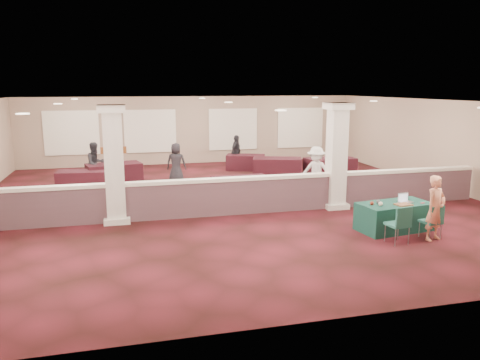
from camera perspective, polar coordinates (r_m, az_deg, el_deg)
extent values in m
plane|color=#4A121A|center=(15.17, -1.35, -2.66)|extent=(16.00, 16.00, 0.00)
cube|color=gray|center=(22.69, -5.82, 6.07)|extent=(16.00, 0.04, 3.20)
cube|color=gray|center=(7.43, 12.30, -5.19)|extent=(16.00, 0.04, 3.20)
cube|color=gray|center=(18.34, 23.88, 3.90)|extent=(0.04, 16.00, 3.20)
cube|color=white|center=(14.73, -1.40, 9.51)|extent=(16.00, 16.00, 0.02)
cube|color=#543841|center=(13.64, 0.03, -2.11)|extent=(15.60, 0.20, 1.00)
cube|color=silver|center=(13.52, 0.03, 0.16)|extent=(15.60, 0.28, 0.10)
cube|color=white|center=(13.04, -15.08, 1.80)|extent=(0.50, 0.50, 3.20)
cube|color=white|center=(13.37, -14.74, -4.64)|extent=(0.70, 0.70, 0.16)
cube|color=white|center=(12.88, -15.43, 8.39)|extent=(0.72, 0.72, 0.20)
cube|color=white|center=(14.44, 11.67, 2.86)|extent=(0.50, 0.50, 3.20)
cube|color=white|center=(14.73, 11.44, -3.00)|extent=(0.70, 0.70, 0.16)
cube|color=white|center=(14.30, 11.92, 8.81)|extent=(0.72, 0.72, 0.20)
cylinder|color=brown|center=(12.99, -16.41, 3.48)|extent=(0.12, 0.12, 0.18)
cylinder|color=white|center=(12.99, -16.41, 3.48)|extent=(0.09, 0.09, 0.10)
cylinder|color=brown|center=(12.98, -13.93, 3.60)|extent=(0.12, 0.12, 0.18)
cylinder|color=white|center=(12.98, -13.93, 3.60)|extent=(0.09, 0.09, 0.10)
cube|color=#0E332B|center=(12.80, 18.29, -4.25)|extent=(2.00, 1.20, 0.72)
cube|color=#1D544B|center=(12.43, 22.22, -4.73)|extent=(0.48, 0.48, 0.06)
cube|color=#1D544B|center=(12.23, 22.93, -3.91)|extent=(0.41, 0.10, 0.41)
cylinder|color=gray|center=(12.25, 22.12, -6.04)|extent=(0.03, 0.03, 0.39)
cylinder|color=gray|center=(12.49, 23.28, -5.80)|extent=(0.03, 0.03, 0.39)
cylinder|color=gray|center=(12.49, 21.00, -5.62)|extent=(0.03, 0.03, 0.39)
cylinder|color=gray|center=(12.72, 22.16, -5.40)|extent=(0.03, 0.03, 0.39)
cube|color=#1D544B|center=(11.76, 18.63, -5.17)|extent=(0.51, 0.51, 0.06)
cube|color=#1D544B|center=(11.54, 19.37, -4.24)|extent=(0.45, 0.10, 0.44)
cylinder|color=gray|center=(11.57, 18.41, -6.68)|extent=(0.03, 0.03, 0.42)
cylinder|color=gray|center=(11.81, 19.87, -6.42)|extent=(0.03, 0.03, 0.42)
cylinder|color=gray|center=(11.86, 17.26, -6.17)|extent=(0.03, 0.03, 0.42)
cylinder|color=gray|center=(12.09, 18.71, -5.93)|extent=(0.03, 0.03, 0.42)
imported|color=#DB7C5F|center=(12.23, 22.72, -3.19)|extent=(0.66, 0.53, 1.59)
cube|color=black|center=(17.75, -18.66, -0.04)|extent=(1.80, 1.03, 0.70)
cube|color=black|center=(15.48, 0.05, -0.97)|extent=(1.86, 1.00, 0.74)
cube|color=black|center=(19.45, 10.91, 1.48)|extent=(2.07, 1.16, 0.81)
cube|color=black|center=(18.38, -15.08, 0.72)|extent=(2.16, 1.43, 0.81)
cube|color=black|center=(20.85, 0.67, 2.17)|extent=(1.86, 1.36, 0.68)
cube|color=black|center=(19.24, 4.55, 1.52)|extent=(2.16, 1.53, 0.79)
imported|color=black|center=(18.48, -17.19, 1.93)|extent=(0.88, 0.79, 1.61)
imported|color=#B9B9B5|center=(15.91, 9.25, 0.98)|extent=(1.15, 1.09, 1.70)
imported|color=black|center=(21.08, -0.47, 3.43)|extent=(0.87, 0.97, 1.52)
imported|color=black|center=(18.20, -7.79, 2.08)|extent=(0.84, 0.61, 1.54)
cube|color=silver|center=(12.86, 19.55, -2.55)|extent=(0.36, 0.27, 0.02)
cube|color=silver|center=(12.92, 19.25, -1.94)|extent=(0.33, 0.06, 0.22)
cube|color=silver|center=(12.91, 19.27, -2.01)|extent=(0.29, 0.05, 0.19)
cube|color=#A9561B|center=(12.55, 19.30, -2.84)|extent=(0.43, 0.35, 0.03)
sphere|color=beige|center=(12.28, 16.76, -2.80)|extent=(0.11, 0.11, 0.11)
sphere|color=#5C1812|center=(12.30, 15.79, -2.74)|extent=(0.10, 0.10, 0.10)
sphere|color=#45454A|center=(12.50, 16.50, -2.55)|extent=(0.10, 0.10, 0.10)
cube|color=red|center=(12.93, 21.37, -2.62)|extent=(0.12, 0.05, 0.01)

